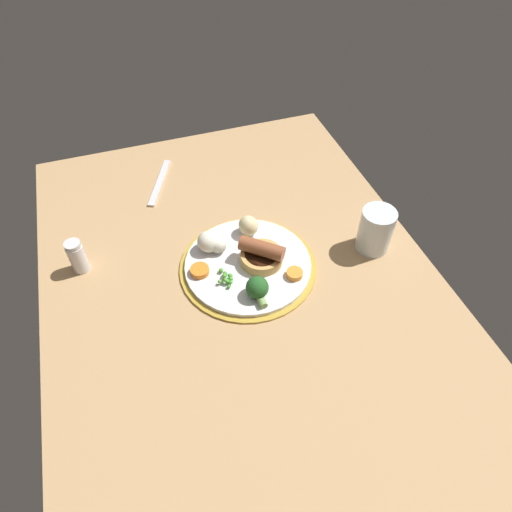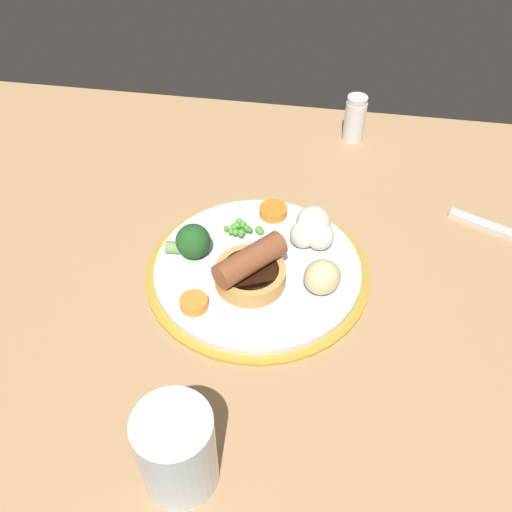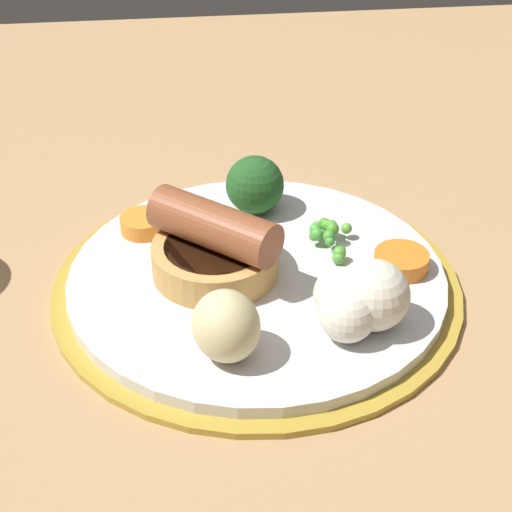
{
  "view_description": "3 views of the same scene",
  "coord_description": "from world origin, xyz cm",
  "px_view_note": "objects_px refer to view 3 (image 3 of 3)",
  "views": [
    {
      "loc": [
        -57.29,
        16.18,
        76.5
      ],
      "look_at": [
        1.85,
        -3.74,
        7.2
      ],
      "focal_mm": 32.0,
      "sensor_mm": 36.0,
      "label": 1
    },
    {
      "loc": [
        10.95,
        -52.48,
        57.05
      ],
      "look_at": [
        2.93,
        -3.3,
        7.11
      ],
      "focal_mm": 40.0,
      "sensor_mm": 36.0,
      "label": 2
    },
    {
      "loc": [
        51.44,
        -7.88,
        39.69
      ],
      "look_at": [
        4.54,
        -2.56,
        6.99
      ],
      "focal_mm": 60.0,
      "sensor_mm": 36.0,
      "label": 3
    }
  ],
  "objects_px": {
    "dinner_plate": "(257,283)",
    "sausage_pudding": "(215,248)",
    "cauliflower_floret": "(359,300)",
    "carrot_slice_1": "(143,224)",
    "pea_pile": "(328,235)",
    "carrot_slice_3": "(401,261)",
    "potato_chunk_0": "(226,326)",
    "broccoli_floret_near": "(255,185)"
  },
  "relations": [
    {
      "from": "dinner_plate",
      "to": "sausage_pudding",
      "type": "relative_size",
      "value": 3.15
    },
    {
      "from": "cauliflower_floret",
      "to": "carrot_slice_1",
      "type": "distance_m",
      "value": 0.19
    },
    {
      "from": "dinner_plate",
      "to": "pea_pile",
      "type": "height_order",
      "value": "pea_pile"
    },
    {
      "from": "carrot_slice_1",
      "to": "carrot_slice_3",
      "type": "distance_m",
      "value": 0.19
    },
    {
      "from": "cauliflower_floret",
      "to": "potato_chunk_0",
      "type": "relative_size",
      "value": 1.32
    },
    {
      "from": "pea_pile",
      "to": "carrot_slice_1",
      "type": "distance_m",
      "value": 0.14
    },
    {
      "from": "pea_pile",
      "to": "carrot_slice_3",
      "type": "bearing_deg",
      "value": 53.1
    },
    {
      "from": "pea_pile",
      "to": "broccoli_floret_near",
      "type": "height_order",
      "value": "broccoli_floret_near"
    },
    {
      "from": "carrot_slice_1",
      "to": "pea_pile",
      "type": "bearing_deg",
      "value": 75.42
    },
    {
      "from": "sausage_pudding",
      "to": "carrot_slice_1",
      "type": "relative_size",
      "value": 2.73
    },
    {
      "from": "dinner_plate",
      "to": "broccoli_floret_near",
      "type": "relative_size",
      "value": 4.81
    },
    {
      "from": "pea_pile",
      "to": "cauliflower_floret",
      "type": "xyz_separation_m",
      "value": [
        0.09,
        0.0,
        0.01
      ]
    },
    {
      "from": "sausage_pudding",
      "to": "cauliflower_floret",
      "type": "distance_m",
      "value": 0.11
    },
    {
      "from": "sausage_pudding",
      "to": "pea_pile",
      "type": "bearing_deg",
      "value": 56.88
    },
    {
      "from": "dinner_plate",
      "to": "potato_chunk_0",
      "type": "xyz_separation_m",
      "value": [
        0.08,
        -0.03,
        0.03
      ]
    },
    {
      "from": "cauliflower_floret",
      "to": "dinner_plate",
      "type": "bearing_deg",
      "value": -137.61
    },
    {
      "from": "dinner_plate",
      "to": "carrot_slice_3",
      "type": "relative_size",
      "value": 7.44
    },
    {
      "from": "dinner_plate",
      "to": "potato_chunk_0",
      "type": "distance_m",
      "value": 0.09
    },
    {
      "from": "broccoli_floret_near",
      "to": "cauliflower_floret",
      "type": "distance_m",
      "value": 0.16
    },
    {
      "from": "dinner_plate",
      "to": "carrot_slice_3",
      "type": "height_order",
      "value": "carrot_slice_3"
    },
    {
      "from": "potato_chunk_0",
      "to": "carrot_slice_3",
      "type": "xyz_separation_m",
      "value": [
        -0.08,
        0.13,
        -0.02
      ]
    },
    {
      "from": "dinner_plate",
      "to": "pea_pile",
      "type": "distance_m",
      "value": 0.07
    },
    {
      "from": "potato_chunk_0",
      "to": "broccoli_floret_near",
      "type": "bearing_deg",
      "value": 167.91
    },
    {
      "from": "dinner_plate",
      "to": "pea_pile",
      "type": "bearing_deg",
      "value": 117.73
    },
    {
      "from": "cauliflower_floret",
      "to": "carrot_slice_1",
      "type": "relative_size",
      "value": 1.8
    },
    {
      "from": "cauliflower_floret",
      "to": "carrot_slice_3",
      "type": "relative_size",
      "value": 1.56
    },
    {
      "from": "sausage_pudding",
      "to": "potato_chunk_0",
      "type": "xyz_separation_m",
      "value": [
        0.09,
        0.0,
        0.0
      ]
    },
    {
      "from": "pea_pile",
      "to": "carrot_slice_3",
      "type": "relative_size",
      "value": 1.42
    },
    {
      "from": "dinner_plate",
      "to": "cauliflower_floret",
      "type": "height_order",
      "value": "cauliflower_floret"
    },
    {
      "from": "broccoli_floret_near",
      "to": "carrot_slice_1",
      "type": "height_order",
      "value": "broccoli_floret_near"
    },
    {
      "from": "dinner_plate",
      "to": "carrot_slice_1",
      "type": "distance_m",
      "value": 0.1
    },
    {
      "from": "dinner_plate",
      "to": "carrot_slice_1",
      "type": "relative_size",
      "value": 8.6
    },
    {
      "from": "pea_pile",
      "to": "potato_chunk_0",
      "type": "distance_m",
      "value": 0.14
    },
    {
      "from": "broccoli_floret_near",
      "to": "cauliflower_floret",
      "type": "xyz_separation_m",
      "value": [
        0.15,
        0.05,
        -0.0
      ]
    },
    {
      "from": "sausage_pudding",
      "to": "broccoli_floret_near",
      "type": "xyz_separation_m",
      "value": [
        -0.08,
        0.04,
        0.0
      ]
    },
    {
      "from": "pea_pile",
      "to": "carrot_slice_3",
      "type": "distance_m",
      "value": 0.06
    },
    {
      "from": "broccoli_floret_near",
      "to": "carrot_slice_3",
      "type": "distance_m",
      "value": 0.13
    },
    {
      "from": "potato_chunk_0",
      "to": "carrot_slice_1",
      "type": "bearing_deg",
      "value": -160.95
    },
    {
      "from": "dinner_plate",
      "to": "pea_pile",
      "type": "relative_size",
      "value": 5.25
    },
    {
      "from": "dinner_plate",
      "to": "cauliflower_floret",
      "type": "xyz_separation_m",
      "value": [
        0.06,
        0.06,
        0.03
      ]
    },
    {
      "from": "dinner_plate",
      "to": "carrot_slice_3",
      "type": "xyz_separation_m",
      "value": [
        0.01,
        0.1,
        0.01
      ]
    },
    {
      "from": "dinner_plate",
      "to": "cauliflower_floret",
      "type": "distance_m",
      "value": 0.09
    }
  ]
}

